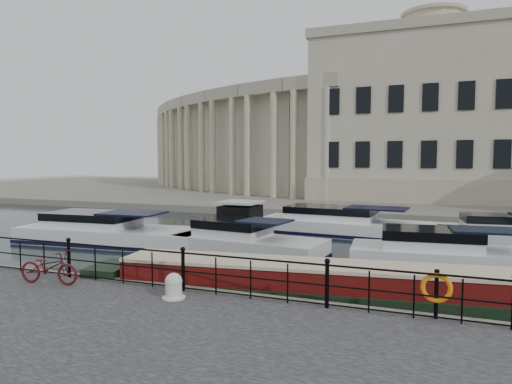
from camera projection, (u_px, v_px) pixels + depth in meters
ground_plane at (219, 289)px, 14.68m from camera, size 160.00×160.00×0.00m
far_bank at (371, 194)px, 50.92m from camera, size 120.00×42.00×0.55m
railing at (183, 267)px, 12.50m from camera, size 24.14×0.14×1.22m
civic_building at (357, 131)px, 46.80m from camera, size 53.55×31.84×16.85m
bicycle at (49, 267)px, 13.19m from camera, size 1.93×0.89×0.98m
mooring_bollard at (174, 286)px, 11.82m from camera, size 0.59×0.59×0.67m
life_ring_post at (436, 289)px, 10.24m from camera, size 0.69×0.19×1.13m
narrowboat at (315, 292)px, 13.08m from camera, size 14.48×3.75×1.53m
harbour_hut at (240, 224)px, 22.47m from camera, size 2.66×2.24×2.16m
cabin_cruisers at (308, 239)px, 21.77m from camera, size 26.87×10.66×1.99m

